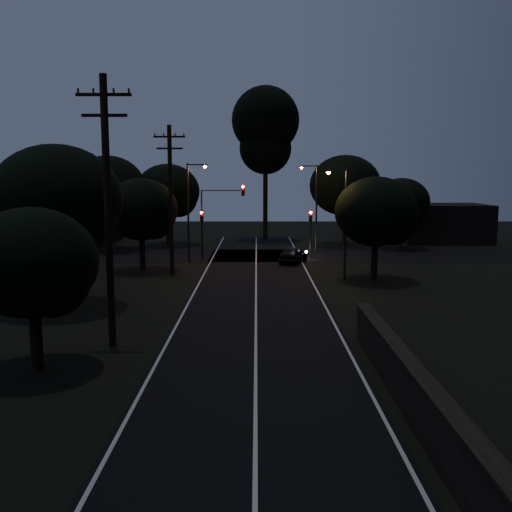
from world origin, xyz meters
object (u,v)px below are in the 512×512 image
object	(u,v)px
utility_pole_far	(171,198)
signal_left	(202,226)
streetlight_c	(343,216)
utility_pole_mid	(108,208)
tall_pine	(265,129)
streetlight_b	(314,202)
signal_mast	(222,208)
signal_right	(310,226)
car	(293,255)
streetlight_a	(191,206)

from	to	relation	value
utility_pole_far	signal_left	bearing A→B (deg)	80.06
signal_left	streetlight_c	bearing A→B (deg)	-43.76
utility_pole_mid	streetlight_c	bearing A→B (deg)	51.74
tall_pine	streetlight_b	size ratio (longest dim) A/B	2.08
signal_mast	signal_right	bearing A→B (deg)	-0.03
tall_pine	signal_right	xyz separation A→B (m)	(3.60, -15.01, -9.18)
utility_pole_far	streetlight_c	size ratio (longest dim) A/B	1.40
utility_pole_far	car	world-z (taller)	utility_pole_far
utility_pole_mid	streetlight_a	world-z (taller)	utility_pole_mid
streetlight_a	streetlight_c	xyz separation A→B (m)	(11.14, -8.00, -0.29)
signal_right	signal_mast	world-z (taller)	signal_mast
signal_mast	car	bearing A→B (deg)	-21.12
signal_left	car	size ratio (longest dim) A/B	1.04
signal_mast	streetlight_b	distance (m)	9.15
utility_pole_far	streetlight_a	xyz separation A→B (m)	(0.69, 6.00, -0.85)
signal_right	streetlight_b	size ratio (longest dim) A/B	0.51
utility_pole_mid	signal_left	size ratio (longest dim) A/B	2.68
streetlight_b	streetlight_c	distance (m)	14.01
signal_left	streetlight_c	size ratio (longest dim) A/B	0.55
signal_right	streetlight_a	world-z (taller)	streetlight_a
tall_pine	streetlight_a	world-z (taller)	tall_pine
signal_right	streetlight_c	bearing A→B (deg)	-82.98
signal_mast	streetlight_a	bearing A→B (deg)	-140.23
signal_mast	car	xyz separation A→B (m)	(5.91, -2.28, -3.67)
signal_left	tall_pine	bearing A→B (deg)	69.54
utility_pole_mid	streetlight_c	size ratio (longest dim) A/B	1.47
streetlight_c	car	xyz separation A→B (m)	(-2.84, 7.71, -3.68)
streetlight_a	car	xyz separation A→B (m)	(8.30, -0.29, -3.96)
signal_left	streetlight_b	distance (m)	10.84
utility_pole_far	car	bearing A→B (deg)	32.42
streetlight_a	car	world-z (taller)	streetlight_a
signal_right	signal_mast	distance (m)	7.66
tall_pine	streetlight_a	bearing A→B (deg)	-110.36
utility_pole_mid	signal_mast	xyz separation A→B (m)	(3.09, 24.99, -1.40)
signal_left	streetlight_a	distance (m)	2.77
streetlight_a	signal_mast	bearing A→B (deg)	39.77
signal_right	streetlight_c	distance (m)	10.18
signal_mast	streetlight_b	xyz separation A→B (m)	(8.22, 4.01, 0.30)
streetlight_b	streetlight_c	bearing A→B (deg)	-87.86
utility_pole_mid	streetlight_a	bearing A→B (deg)	88.27
streetlight_b	car	size ratio (longest dim) A/B	2.02
utility_pole_far	streetlight_b	size ratio (longest dim) A/B	1.31
signal_mast	streetlight_b	world-z (taller)	streetlight_b
signal_right	streetlight_c	xyz separation A→B (m)	(1.23, -9.99, 1.51)
utility_pole_mid	streetlight_c	distance (m)	19.15
streetlight_b	car	xyz separation A→B (m)	(-2.32, -6.29, -3.96)
utility_pole_mid	streetlight_c	xyz separation A→B (m)	(11.83, 15.00, -1.39)
utility_pole_far	signal_mast	xyz separation A→B (m)	(3.09, 7.99, -1.15)
streetlight_a	streetlight_c	world-z (taller)	streetlight_a
tall_pine	streetlight_b	bearing A→B (deg)	-68.62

